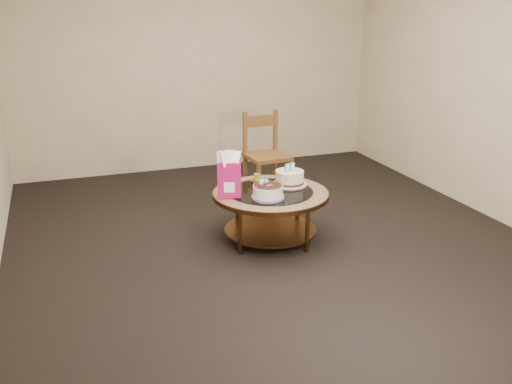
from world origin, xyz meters
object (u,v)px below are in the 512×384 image
object	(u,v)px
gift_bag	(229,175)
dining_chair	(266,155)
cream_cake	(290,178)
coffee_table	(271,200)
decorated_cake	(268,192)

from	to	relation	value
gift_bag	dining_chair	size ratio (longest dim) A/B	0.43
cream_cake	dining_chair	xyz separation A→B (m)	(0.16, 1.03, -0.06)
dining_chair	gift_bag	bearing A→B (deg)	-127.72
cream_cake	dining_chair	bearing A→B (deg)	63.23
coffee_table	dining_chair	xyz separation A→B (m)	(0.38, 1.15, 0.08)
cream_cake	gift_bag	bearing A→B (deg)	173.70
coffee_table	decorated_cake	bearing A→B (deg)	-118.81
coffee_table	gift_bag	distance (m)	0.47
gift_bag	dining_chair	bearing A→B (deg)	71.75
cream_cake	gift_bag	distance (m)	0.63
coffee_table	decorated_cake	world-z (taller)	decorated_cake
coffee_table	cream_cake	distance (m)	0.29
decorated_cake	gift_bag	bearing A→B (deg)	152.92
decorated_cake	cream_cake	size ratio (longest dim) A/B	0.86
cream_cake	decorated_cake	bearing A→B (deg)	-156.73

